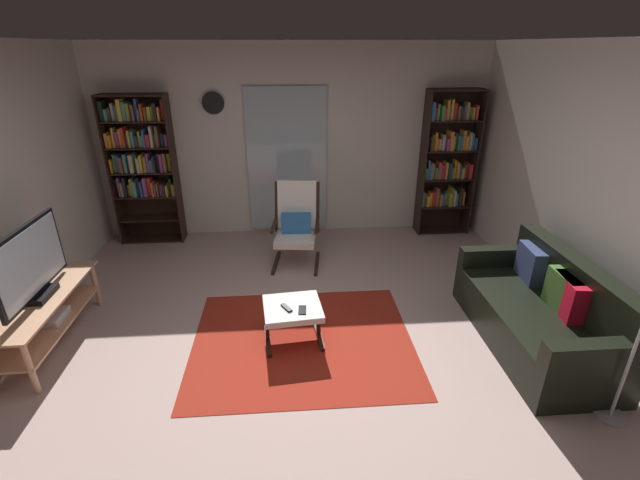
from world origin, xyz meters
name	(u,v)px	position (x,y,z in m)	size (l,w,h in m)	color
ground_plane	(303,352)	(0.00, 0.00, 0.00)	(7.02, 7.02, 0.00)	#B79890
wall_back	(293,143)	(0.00, 2.90, 1.30)	(5.60, 0.06, 2.60)	silver
wall_right	(628,209)	(2.70, 0.00, 1.30)	(0.06, 6.00, 2.60)	silver
glass_door_panel	(287,162)	(-0.09, 2.83, 1.05)	(1.10, 0.01, 2.00)	silver
area_rug	(303,341)	(0.00, 0.16, 0.00)	(2.04, 1.70, 0.01)	maroon
tv_stand	(45,313)	(-2.31, 0.31, 0.34)	(0.45, 1.39, 0.51)	tan
television	(31,265)	(-2.31, 0.30, 0.82)	(0.20, 1.02, 0.65)	black
bookshelf_near_tv	(142,160)	(-2.02, 2.68, 1.15)	(0.84, 0.30, 1.99)	black
bookshelf_near_sofa	(447,160)	(2.15, 2.69, 1.07)	(0.75, 0.30, 2.02)	black
leather_sofa	(540,313)	(2.16, 0.00, 0.31)	(0.80, 1.74, 0.83)	black
lounge_armchair	(296,222)	(0.00, 1.83, 0.53)	(0.64, 0.71, 1.02)	black
ottoman	(293,312)	(-0.09, 0.20, 0.30)	(0.56, 0.53, 0.37)	white
tv_remote	(287,308)	(-0.14, 0.16, 0.38)	(0.04, 0.14, 0.02)	black
cell_phone	(302,310)	(0.00, 0.12, 0.38)	(0.07, 0.14, 0.01)	black
wall_clock	(213,103)	(-1.04, 2.82, 1.85)	(0.29, 0.03, 0.29)	silver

